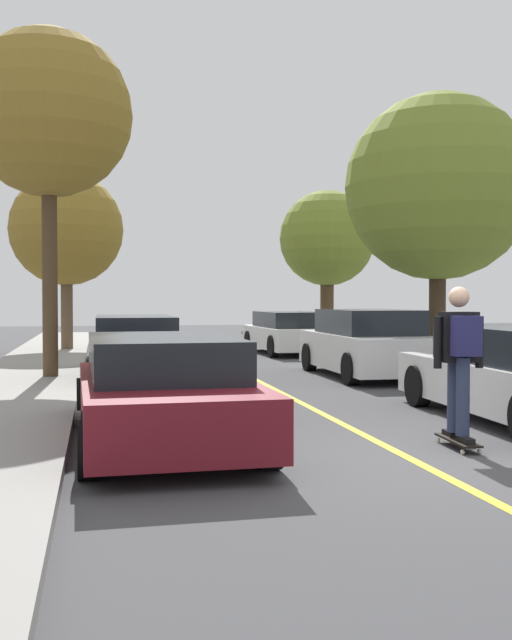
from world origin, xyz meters
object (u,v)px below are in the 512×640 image
Objects in this scene: parked_car_right_near at (367,344)px; parked_car_right_far at (288,333)px; parked_car_left_near at (135,349)px; street_tree_left_nearest at (49,115)px; skateboarder at (460,353)px; street_tree_right_near at (327,239)px; parked_car_left_nearest at (163,390)px; skateboard at (458,441)px; street_tree_left_near at (66,230)px; street_tree_right_nearest at (438,188)px.

parked_car_right_near reaches higher than parked_car_right_far.
parked_car_right_near is 6.94m from parked_car_right_far.
parked_car_right_far is at bearing 53.89° from parked_car_left_near.
street_tree_left_nearest is (-6.59, -6.83, 4.65)m from parked_car_right_far.
parked_car_right_far is at bearing 83.26° from skateboarder.
parked_car_left_near is 0.90× the size of street_tree_right_near.
skateboard is (3.22, -0.92, -0.54)m from parked_car_left_nearest.
street_tree_left_nearest reaches higher than parked_car_right_near.
parked_car_right_near is 0.88× the size of street_tree_right_near.
street_tree_right_near is at bearing -1.32° from street_tree_left_near.
street_tree_left_near reaches higher than street_tree_right_near.
parked_car_right_near is at bearing -52.09° from street_tree_left_near.
parked_car_left_near is 1.03× the size of parked_car_right_near.
parked_car_left_near is 5.36× the size of skateboard.
street_tree_left_nearest reaches higher than street_tree_left_near.
street_tree_left_near is at bearing 96.23° from parked_car_left_nearest.
parked_car_left_near is at bearing 89.99° from parked_car_left_nearest.
street_tree_left_near reaches higher than parked_car_left_nearest.
parked_car_right_near reaches higher than parked_car_left_nearest.
street_tree_left_near is at bearing 90.00° from street_tree_left_nearest.
parked_car_right_far is 0.82× the size of street_tree_left_near.
street_tree_left_nearest is at bearing -135.27° from street_tree_right_near.
street_tree_left_near is (-6.59, 8.46, 3.08)m from parked_car_right_near.
parked_car_left_nearest is 16.59m from street_tree_right_near.
skateboarder is (-0.00, -0.03, 0.99)m from skateboard.
skateboarder is at bearing -16.53° from parked_car_left_nearest.
street_tree_left_near reaches higher than skateboarder.
skateboard is at bearing -67.47° from parked_car_left_near.
parked_car_left_near is 2.67× the size of skateboarder.
street_tree_left_near is at bearing 127.91° from parked_car_right_near.
street_tree_right_nearest is at bearing 45.71° from parked_car_left_nearest.
street_tree_left_near is 8.24m from street_tree_right_near.
street_tree_right_nearest is at bearing 66.38° from skateboarder.
parked_car_right_far is 7.85m from street_tree_right_nearest.
street_tree_right_near reaches higher than parked_car_left_nearest.
street_tree_right_nearest is at bearing -0.15° from street_tree_left_nearest.
skateboarder is at bearing -57.80° from street_tree_left_nearest.
street_tree_right_nearest is (8.24, -0.02, -1.18)m from street_tree_left_nearest.
skateboarder is at bearing -102.71° from parked_car_right_near.
skateboard is 0.99m from skateboarder.
parked_car_left_near reaches higher than skateboard.
parked_car_left_near is (0.00, 6.84, 0.04)m from parked_car_left_nearest.
street_tree_left_nearest is (-6.59, 0.11, 4.58)m from parked_car_right_near.
skateboard is 0.50× the size of skateboarder.
parked_car_right_far is 0.73× the size of street_tree_right_nearest.
parked_car_left_near is 10.84m from street_tree_right_near.
parked_car_left_nearest is 5.21× the size of skateboard.
skateboard is at bearing 86.57° from skateboarder.
skateboarder reaches higher than parked_car_right_near.
street_tree_right_near is at bearing 78.01° from skateboard.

